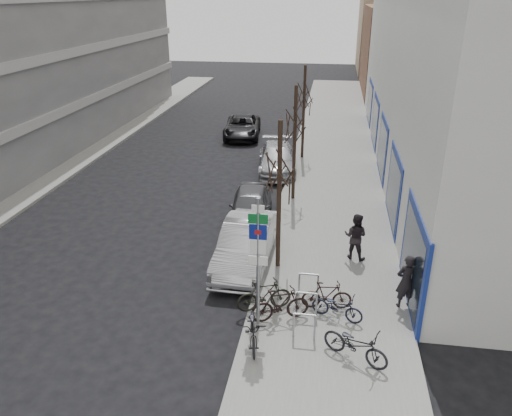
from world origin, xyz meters
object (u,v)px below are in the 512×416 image
(bike_far_curb, at_px, (356,342))
(bike_rack, at_px, (307,301))
(tree_mid, at_px, (295,117))
(bike_mid_curb, at_px, (337,305))
(lane_car, at_px, (242,127))
(pedestrian_near, at_px, (406,281))
(bike_near_left, at_px, (253,327))
(tree_near, at_px, (280,161))
(meter_front, at_px, (264,252))
(pedestrian_far, at_px, (355,236))
(tree_far, at_px, (305,90))
(parked_car_back, at_px, (277,158))
(parked_car_mid, at_px, (251,206))
(bike_near_right, at_px, (280,304))
(parked_car_front, at_px, (246,244))
(meter_mid, at_px, (280,194))
(meter_back, at_px, (291,157))
(bike_mid_inner, at_px, (264,295))
(bike_far_inner, at_px, (327,295))
(highway_sign_pole, at_px, (258,255))

(bike_far_curb, bearing_deg, bike_rack, 66.08)
(tree_mid, height_order, bike_mid_curb, tree_mid)
(lane_car, relative_size, pedestrian_near, 2.82)
(bike_rack, xyz_separation_m, bike_near_left, (-1.39, -1.54, 0.05))
(tree_near, bearing_deg, meter_front, -131.99)
(tree_near, bearing_deg, pedestrian_far, 19.89)
(tree_far, xyz_separation_m, parked_car_back, (-1.24, -2.28, -3.38))
(parked_car_mid, bearing_deg, lane_car, 97.21)
(bike_mid_curb, xyz_separation_m, pedestrian_near, (2.07, 0.98, 0.41))
(bike_near_left, height_order, bike_near_right, bike_near_left)
(tree_near, distance_m, parked_car_back, 11.31)
(bike_near_left, xyz_separation_m, parked_car_front, (-1.01, 4.63, 0.10))
(bike_near_left, bearing_deg, pedestrian_near, 18.17)
(meter_mid, relative_size, lane_car, 0.25)
(tree_mid, distance_m, meter_back, 5.13)
(meter_mid, height_order, lane_car, meter_mid)
(bike_mid_inner, distance_m, parked_car_back, 13.56)
(meter_back, bearing_deg, bike_far_curb, -78.60)
(bike_far_inner, xyz_separation_m, parked_car_front, (-3.00, 2.61, 0.18))
(bike_near_right, distance_m, parked_car_mid, 7.42)
(tree_near, relative_size, bike_far_inner, 3.48)
(meter_front, bearing_deg, bike_near_left, -86.23)
(pedestrian_near, relative_size, pedestrian_far, 1.00)
(meter_back, relative_size, bike_near_left, 0.70)
(highway_sign_pole, distance_m, bike_mid_inner, 1.92)
(tree_far, bearing_deg, tree_near, -90.00)
(meter_back, bearing_deg, parked_car_back, 164.39)
(bike_rack, xyz_separation_m, parked_car_mid, (-2.83, 6.79, 0.08))
(meter_back, bearing_deg, bike_mid_inner, -88.57)
(bike_near_right, bearing_deg, bike_mid_curb, -100.99)
(bike_near_left, xyz_separation_m, pedestrian_near, (4.39, 2.51, 0.35))
(tree_mid, bearing_deg, bike_rack, -82.72)
(highway_sign_pole, distance_m, bike_rack, 2.36)
(bike_mid_curb, distance_m, parked_car_back, 14.04)
(pedestrian_near, bearing_deg, parked_car_back, -82.98)
(bike_far_curb, bearing_deg, parked_car_mid, 54.14)
(bike_far_curb, relative_size, lane_car, 0.37)
(bike_rack, height_order, bike_mid_inner, bike_mid_inner)
(bike_far_inner, bearing_deg, bike_mid_inner, 95.08)
(parked_car_front, distance_m, parked_car_mid, 3.73)
(bike_near_right, bearing_deg, pedestrian_far, -50.55)
(bike_mid_curb, bearing_deg, parked_car_front, 64.88)
(meter_mid, xyz_separation_m, parked_car_back, (-0.79, 5.72, -0.19))
(meter_front, height_order, bike_far_inner, meter_front)
(bike_far_inner, bearing_deg, tree_mid, 5.49)
(tree_near, xyz_separation_m, parked_car_front, (-1.20, 0.19, -3.29))
(bike_near_right, relative_size, parked_car_front, 0.37)
(parked_car_back, relative_size, lane_car, 0.98)
(bike_mid_curb, xyz_separation_m, parked_car_mid, (-3.76, 6.80, 0.10))
(bike_near_left, bearing_deg, bike_near_right, 51.29)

